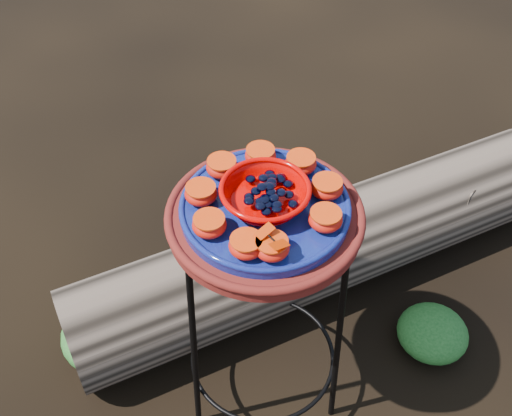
{
  "coord_description": "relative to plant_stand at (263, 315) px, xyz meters",
  "views": [
    {
      "loc": [
        -0.08,
        -0.96,
        1.74
      ],
      "look_at": [
        -0.02,
        0.0,
        0.75
      ],
      "focal_mm": 45.0,
      "sensor_mm": 36.0,
      "label": 1
    }
  ],
  "objects": [
    {
      "name": "foliage_left",
      "position": [
        -0.47,
        0.16,
        -0.28
      ],
      "size": [
        0.28,
        0.28,
        0.14
      ],
      "primitive_type": "ellipsoid",
      "color": "#174716",
      "rests_on": "ground"
    },
    {
      "name": "orange_half_2",
      "position": [
        0.14,
        0.02,
        0.43
      ],
      "size": [
        0.07,
        0.07,
        0.04
      ],
      "primitive_type": "ellipsoid",
      "color": "#BD0A00",
      "rests_on": "cobalt_plate"
    },
    {
      "name": "terracotta_saucer",
      "position": [
        0.0,
        0.0,
        0.37
      ],
      "size": [
        0.43,
        0.43,
        0.03
      ],
      "primitive_type": "cylinder",
      "color": "#611411",
      "rests_on": "plant_stand"
    },
    {
      "name": "driftwood_log",
      "position": [
        0.23,
        0.39,
        -0.19
      ],
      "size": [
        1.72,
        1.04,
        0.31
      ],
      "primitive_type": null,
      "rotation": [
        0.0,
        0.0,
        0.38
      ],
      "color": "black",
      "rests_on": "ground"
    },
    {
      "name": "orange_half_0",
      "position": [
        0.0,
        -0.14,
        0.43
      ],
      "size": [
        0.07,
        0.07,
        0.04
      ],
      "primitive_type": "ellipsoid",
      "color": "#BD0A00",
      "rests_on": "cobalt_plate"
    },
    {
      "name": "glass_gems",
      "position": [
        0.0,
        0.0,
        0.47
      ],
      "size": [
        0.14,
        0.14,
        0.02
      ],
      "primitive_type": null,
      "color": "black",
      "rests_on": "red_bowl"
    },
    {
      "name": "foliage_right",
      "position": [
        0.54,
        0.1,
        -0.29
      ],
      "size": [
        0.22,
        0.22,
        0.11
      ],
      "primitive_type": "ellipsoid",
      "color": "#174716",
      "rests_on": "ground"
    },
    {
      "name": "plant_stand",
      "position": [
        0.0,
        0.0,
        0.0
      ],
      "size": [
        0.44,
        0.44,
        0.7
      ],
      "primitive_type": null,
      "color": "black",
      "rests_on": "ground"
    },
    {
      "name": "orange_half_8",
      "position": [
        -0.05,
        -0.13,
        0.43
      ],
      "size": [
        0.07,
        0.07,
        0.04
      ],
      "primitive_type": "ellipsoid",
      "color": "#BD0A00",
      "rests_on": "cobalt_plate"
    },
    {
      "name": "butterfly",
      "position": [
        0.0,
        -0.14,
        0.46
      ],
      "size": [
        0.1,
        0.09,
        0.01
      ],
      "primitive_type": null,
      "rotation": [
        0.0,
        0.0,
        0.6
      ],
      "color": "#BB2700",
      "rests_on": "orange_half_0"
    },
    {
      "name": "cobalt_plate",
      "position": [
        0.0,
        0.0,
        0.4
      ],
      "size": [
        0.37,
        0.37,
        0.02
      ],
      "primitive_type": "cylinder",
      "color": "#0C063E",
      "rests_on": "terracotta_saucer"
    },
    {
      "name": "orange_half_4",
      "position": [
        0.0,
        0.14,
        0.43
      ],
      "size": [
        0.07,
        0.07,
        0.04
      ],
      "primitive_type": "ellipsoid",
      "color": "#BD0A00",
      "rests_on": "cobalt_plate"
    },
    {
      "name": "orange_half_6",
      "position": [
        -0.14,
        0.02,
        0.43
      ],
      "size": [
        0.07,
        0.07,
        0.04
      ],
      "primitive_type": "ellipsoid",
      "color": "#BD0A00",
      "rests_on": "cobalt_plate"
    },
    {
      "name": "orange_half_3",
      "position": [
        0.09,
        0.11,
        0.43
      ],
      "size": [
        0.07,
        0.07,
        0.04
      ],
      "primitive_type": "ellipsoid",
      "color": "#BD0A00",
      "rests_on": "cobalt_plate"
    },
    {
      "name": "red_bowl",
      "position": [
        0.0,
        0.0,
        0.43
      ],
      "size": [
        0.18,
        0.18,
        0.05
      ],
      "primitive_type": null,
      "color": "#C60200",
      "rests_on": "cobalt_plate"
    },
    {
      "name": "ground",
      "position": [
        0.0,
        0.0,
        -0.35
      ],
      "size": [
        60.0,
        60.0,
        0.0
      ],
      "primitive_type": "plane",
      "color": "black"
    },
    {
      "name": "orange_half_5",
      "position": [
        -0.09,
        0.11,
        0.43
      ],
      "size": [
        0.07,
        0.07,
        0.04
      ],
      "primitive_type": "ellipsoid",
      "color": "#BD0A00",
      "rests_on": "cobalt_plate"
    },
    {
      "name": "orange_half_7",
      "position": [
        -0.12,
        -0.07,
        0.43
      ],
      "size": [
        0.07,
        0.07,
        0.04
      ],
      "primitive_type": "ellipsoid",
      "color": "#BD0A00",
      "rests_on": "cobalt_plate"
    },
    {
      "name": "foliage_back",
      "position": [
        -0.04,
        0.47,
        -0.27
      ],
      "size": [
        0.32,
        0.32,
        0.16
      ],
      "primitive_type": "ellipsoid",
      "color": "#174716",
      "rests_on": "ground"
    },
    {
      "name": "orange_half_1",
      "position": [
        0.12,
        -0.07,
        0.43
      ],
      "size": [
        0.07,
        0.07,
        0.04
      ],
      "primitive_type": "ellipsoid",
      "color": "#BD0A00",
      "rests_on": "cobalt_plate"
    }
  ]
}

